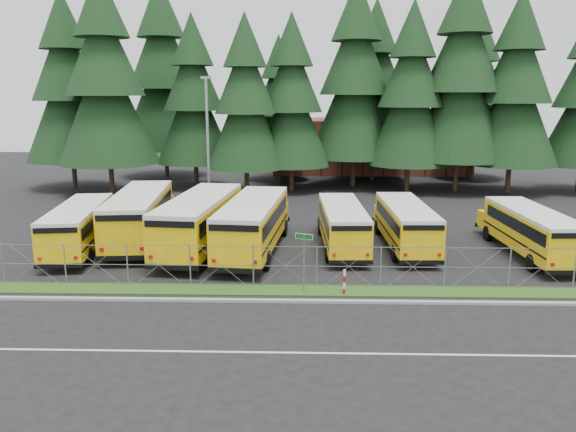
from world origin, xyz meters
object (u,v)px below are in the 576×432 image
(bus_0, at_px, (81,228))
(striped_bollard, at_px, (344,282))
(bus_1, at_px, (141,217))
(light_standard, at_px, (208,142))
(bus_2, at_px, (202,223))
(bus_5, at_px, (342,226))
(bus_3, at_px, (254,226))
(street_sign, at_px, (304,250))
(bus_6, at_px, (405,226))
(bus_east, at_px, (529,232))

(bus_0, bearing_deg, striped_bollard, -33.17)
(bus_1, relative_size, light_standard, 1.17)
(bus_0, xyz_separation_m, bus_1, (2.95, 1.98, 0.22))
(bus_2, relative_size, bus_5, 1.21)
(bus_2, bearing_deg, striped_bollard, -38.30)
(bus_0, distance_m, bus_5, 15.20)
(bus_3, height_order, bus_5, bus_3)
(street_sign, height_order, light_standard, light_standard)
(bus_6, relative_size, striped_bollard, 8.43)
(bus_3, relative_size, bus_5, 1.18)
(bus_5, relative_size, striped_bollard, 8.28)
(bus_6, relative_size, bus_east, 0.99)
(bus_east, bearing_deg, bus_1, 171.73)
(bus_1, xyz_separation_m, street_sign, (9.97, -8.78, 0.48))
(bus_3, distance_m, striped_bollard, 8.46)
(bus_5, height_order, striped_bollard, bus_5)
(street_sign, bearing_deg, bus_0, 152.23)
(bus_1, distance_m, bus_6, 15.94)
(street_sign, xyz_separation_m, light_standard, (-7.04, 16.58, 3.47))
(bus_3, height_order, bus_6, bus_3)
(bus_2, xyz_separation_m, bus_3, (3.12, -0.54, -0.04))
(bus_east, height_order, street_sign, street_sign)
(bus_5, bearing_deg, street_sign, -108.16)
(bus_6, bearing_deg, bus_3, -173.87)
(bus_2, bearing_deg, bus_1, 166.12)
(bus_6, bearing_deg, bus_0, -177.84)
(bus_0, xyz_separation_m, bus_3, (10.09, 0.00, 0.20))
(bus_3, relative_size, striped_bollard, 9.78)
(light_standard, bearing_deg, street_sign, -66.99)
(bus_3, bearing_deg, bus_2, 175.58)
(bus_0, relative_size, bus_3, 0.87)
(bus_0, bearing_deg, bus_east, -8.52)
(bus_6, bearing_deg, street_sign, -128.10)
(bus_1, xyz_separation_m, light_standard, (2.94, 7.79, 3.95))
(street_sign, height_order, striped_bollard, street_sign)
(bus_5, bearing_deg, bus_2, -178.92)
(bus_5, xyz_separation_m, bus_east, (10.39, -1.32, 0.03))
(bus_0, relative_size, bus_6, 1.01)
(bus_0, xyz_separation_m, bus_2, (6.97, 0.54, 0.24))
(bus_5, xyz_separation_m, bus_6, (3.71, 0.15, 0.02))
(bus_east, xyz_separation_m, street_sign, (-12.63, -6.50, 0.70))
(bus_3, bearing_deg, bus_6, 12.89)
(bus_1, distance_m, bus_3, 7.41)
(bus_3, distance_m, bus_6, 8.86)
(bus_3, height_order, bus_east, bus_3)
(bus_2, bearing_deg, bus_0, -169.80)
(bus_5, distance_m, light_standard, 13.43)
(bus_5, height_order, bus_east, bus_east)
(bus_east, bearing_deg, striped_bollard, -150.73)
(bus_1, xyz_separation_m, bus_5, (12.21, -0.97, -0.25))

